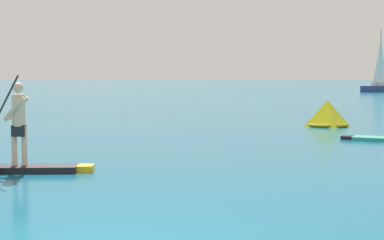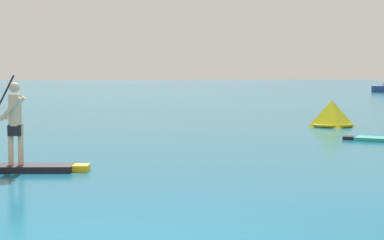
{
  "view_description": "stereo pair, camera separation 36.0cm",
  "coord_description": "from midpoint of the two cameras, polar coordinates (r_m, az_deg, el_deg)",
  "views": [
    {
      "loc": [
        0.25,
        -5.64,
        1.93
      ],
      "look_at": [
        2.51,
        10.05,
        0.71
      ],
      "focal_mm": 54.82,
      "sensor_mm": 36.0,
      "label": 1
    },
    {
      "loc": [
        0.61,
        -5.69,
        1.93
      ],
      "look_at": [
        2.51,
        10.05,
        0.71
      ],
      "focal_mm": 54.82,
      "sensor_mm": 36.0,
      "label": 2
    }
  ],
  "objects": [
    {
      "name": "paddleboarder_mid_center",
      "position": [
        12.26,
        -17.66,
        -3.17
      ],
      "size": [
        3.15,
        0.93,
        1.95
      ],
      "rotation": [
        0.0,
        0.0,
        3.04
      ],
      "color": "black",
      "rests_on": "ground"
    },
    {
      "name": "race_marker_buoy",
      "position": [
        22.53,
        12.59,
        0.49
      ],
      "size": [
        1.53,
        1.53,
        0.99
      ],
      "color": "yellow",
      "rests_on": "ground"
    },
    {
      "name": "sailboat_right_horizon",
      "position": [
        69.85,
        17.67,
        3.33
      ],
      "size": [
        5.52,
        4.43,
        7.0
      ],
      "rotation": [
        0.0,
        0.0,
        3.73
      ],
      "color": "navy",
      "rests_on": "ground"
    }
  ]
}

